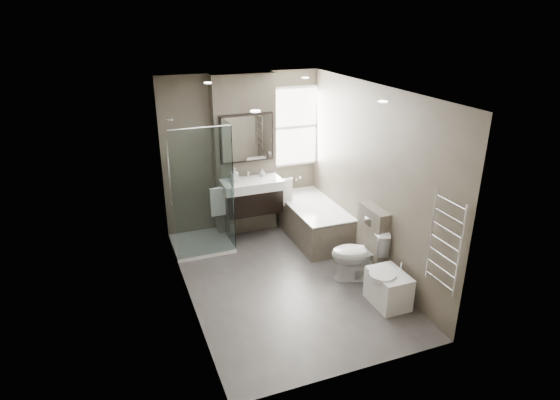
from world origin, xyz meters
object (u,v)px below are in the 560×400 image
bidet (388,288)px  bathtub (313,219)px  vanity (252,195)px  toilet (359,254)px

bidet → bathtub: bearing=92.4°
bathtub → bidet: bearing=-87.6°
vanity → bidet: (1.01, -2.41, -0.51)m
bathtub → toilet: 1.41m
toilet → bathtub: bearing=-159.4°
vanity → bidet: size_ratio=1.69×
vanity → toilet: size_ratio=1.26×
vanity → bidet: vanity is taller
bathtub → toilet: (0.05, -1.41, 0.06)m
toilet → bidet: (0.04, -0.68, -0.14)m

